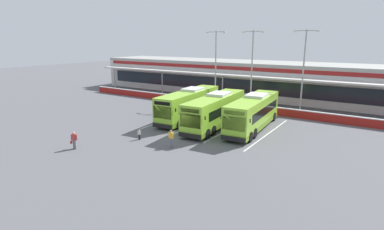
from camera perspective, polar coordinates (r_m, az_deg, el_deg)
ground_plane at (r=31.03m, az=-0.75°, el=-4.33°), size 200.00×200.00×0.00m
terminal_building at (r=54.37m, az=15.32°, el=6.27°), size 70.00×13.00×6.00m
red_barrier_wall at (r=43.28m, az=9.99°, el=1.43°), size 60.00×0.40×1.10m
coach_bus_leftmost at (r=38.21m, az=-0.50°, el=1.90°), size 3.68×12.31×3.78m
coach_bus_left_centre at (r=34.89m, az=4.41°, el=0.72°), size 3.68×12.31×3.78m
coach_bus_centre at (r=34.53m, az=11.36°, el=0.34°), size 3.68×12.31×3.78m
bay_stripe_far_west at (r=39.24m, az=-3.52°, el=-0.48°), size 0.14×13.00×0.01m
bay_stripe_west at (r=36.96m, az=1.72°, el=-1.35°), size 0.14×13.00×0.01m
bay_stripe_mid_west at (r=35.05m, az=7.60°, el=-2.32°), size 0.14×13.00×0.01m
bay_stripe_centre at (r=33.55m, az=14.08°, el=-3.35°), size 0.14×13.00×0.01m
pedestrian_with_handbag at (r=29.78m, az=-21.14°, el=-4.34°), size 0.61×0.51×1.62m
pedestrian_in_dark_coat at (r=28.36m, az=-3.92°, el=-4.27°), size 0.53×0.30×1.62m
pedestrian_child at (r=30.88m, az=-9.80°, el=-3.57°), size 0.30×0.25×1.00m
lamp_post_west at (r=46.55m, az=4.43°, el=9.59°), size 3.24×0.28×11.00m
lamp_post_centre at (r=44.79m, az=11.11°, el=9.22°), size 3.24×0.28×11.00m
lamp_post_east at (r=43.00m, az=20.09°, el=8.47°), size 3.24×0.28×11.00m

